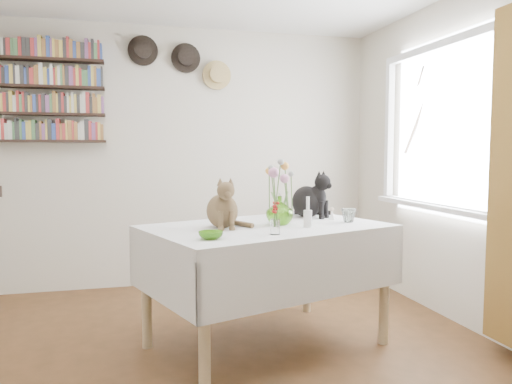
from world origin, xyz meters
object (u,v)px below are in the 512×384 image
object	(u,v)px
black_cat	(307,193)
bookshelf_unit	(46,91)
dining_table	(267,255)
tabby_cat	(222,202)
flower_vase	(280,210)

from	to	relation	value
black_cat	bookshelf_unit	world-z (taller)	bookshelf_unit
dining_table	bookshelf_unit	bearing A→B (deg)	133.07
dining_table	tabby_cat	xyz separation A→B (m)	(-0.30, -0.01, 0.37)
tabby_cat	bookshelf_unit	size ratio (longest dim) A/B	0.33
dining_table	black_cat	xyz separation A→B (m)	(0.41, 0.34, 0.38)
dining_table	black_cat	world-z (taller)	black_cat
dining_table	tabby_cat	distance (m)	0.48
dining_table	bookshelf_unit	distance (m)	2.60
tabby_cat	bookshelf_unit	world-z (taller)	bookshelf_unit
bookshelf_unit	flower_vase	bearing A→B (deg)	-45.24
dining_table	flower_vase	size ratio (longest dim) A/B	9.19
black_cat	bookshelf_unit	distance (m)	2.53
flower_vase	black_cat	bearing A→B (deg)	46.43
black_cat	bookshelf_unit	size ratio (longest dim) A/B	0.35
dining_table	black_cat	bearing A→B (deg)	39.61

